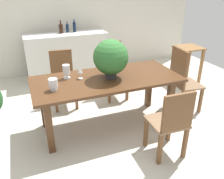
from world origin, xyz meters
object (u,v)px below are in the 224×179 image
dining_table (107,85)px  chair_far_right (113,67)px  wine_bottle_green (61,29)px  flower_centerpiece (111,58)px  chair_near_right (171,121)px  crystal_vase_center_near (53,83)px  chair_far_left (63,76)px  side_table (187,57)px  chair_foot_end (182,77)px  wine_bottle_dark (74,27)px  wine_bottle_tall (67,28)px  crystal_vase_left (66,70)px  kitchen_counter (68,57)px  wine_glass (80,71)px

dining_table → chair_far_right: 1.06m
wine_bottle_green → flower_centerpiece: bearing=-82.9°
chair_near_right → wine_bottle_green: wine_bottle_green is taller
crystal_vase_center_near → chair_far_left: bearing=74.6°
chair_near_right → side_table: bearing=-129.9°
chair_far_right → chair_far_left: size_ratio=1.07×
chair_foot_end → wine_bottle_dark: (-1.22, 2.15, 0.52)m
wine_bottle_tall → dining_table: bearing=-88.1°
chair_foot_end → crystal_vase_left: chair_foot_end is taller
flower_centerpiece → crystal_vase_center_near: bearing=-171.8°
chair_far_right → crystal_vase_center_near: chair_far_right is taller
chair_near_right → wine_bottle_dark: wine_bottle_dark is taller
chair_foot_end → wine_bottle_green: (-1.51, 2.12, 0.51)m
crystal_vase_left → wine_bottle_tall: bearing=77.3°
dining_table → kitchen_counter: kitchen_counter is taller
kitchen_counter → wine_bottle_tall: bearing=57.0°
crystal_vase_left → crystal_vase_center_near: (-0.23, -0.32, -0.03)m
crystal_vase_left → wine_bottle_tall: 2.03m
flower_centerpiece → side_table: flower_centerpiece is taller
wine_glass → wine_bottle_tall: bearing=82.4°
flower_centerpiece → wine_bottle_green: size_ratio=2.07×
dining_table → wine_glass: wine_glass is taller
dining_table → side_table: dining_table is taller
chair_far_right → wine_glass: size_ratio=6.29×
crystal_vase_left → wine_bottle_dark: 2.06m
chair_far_left → side_table: size_ratio=1.23×
chair_far_left → crystal_vase_center_near: size_ratio=6.21×
wine_bottle_dark → chair_foot_end: bearing=-60.3°
kitchen_counter → wine_bottle_dark: size_ratio=6.62×
chair_far_left → kitchen_counter: (0.32, 1.13, -0.02)m
flower_centerpiece → kitchen_counter: (-0.19, 2.08, -0.56)m
wine_bottle_green → chair_near_right: bearing=-77.7°
chair_near_right → crystal_vase_left: size_ratio=4.72×
dining_table → wine_bottle_tall: wine_bottle_tall is taller
dining_table → chair_near_right: (0.46, -0.93, -0.15)m
flower_centerpiece → wine_glass: flower_centerpiece is taller
chair_foot_end → crystal_vase_center_near: chair_foot_end is taller
kitchen_counter → dining_table: bearing=-86.3°
chair_far_left → flower_centerpiece: 1.20m
wine_bottle_green → wine_bottle_dark: 0.29m
crystal_vase_center_near → wine_bottle_green: bearing=76.6°
chair_foot_end → side_table: (0.83, 0.93, -0.04)m
flower_centerpiece → wine_bottle_green: flower_centerpiece is taller
wine_bottle_green → wine_bottle_tall: 0.15m
chair_foot_end → dining_table: bearing=96.1°
dining_table → flower_centerpiece: 0.40m
crystal_vase_left → wine_glass: crystal_vase_left is taller
crystal_vase_center_near → side_table: bearing=20.3°
dining_table → wine_glass: (-0.34, 0.11, 0.22)m
wine_bottle_dark → wine_bottle_tall: 0.15m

